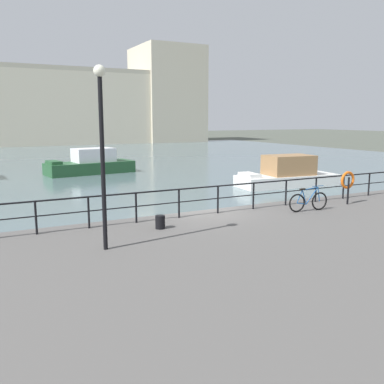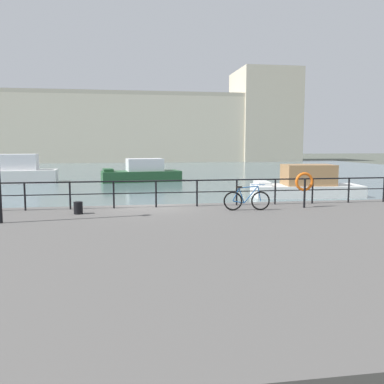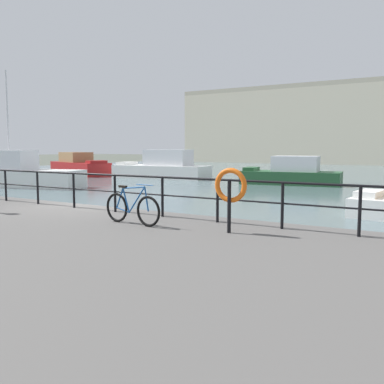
% 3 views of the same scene
% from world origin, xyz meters
% --- Properties ---
extents(ground_plane, '(240.00, 240.00, 0.00)m').
position_xyz_m(ground_plane, '(0.00, 0.00, 0.00)').
color(ground_plane, '#4C5147').
extents(water_basin, '(80.00, 60.00, 0.01)m').
position_xyz_m(water_basin, '(0.00, 30.20, 0.01)').
color(water_basin, slate).
rests_on(water_basin, ground_plane).
extents(quay_promenade, '(56.00, 13.00, 0.77)m').
position_xyz_m(quay_promenade, '(0.00, -6.50, 0.39)').
color(quay_promenade, '#565451').
rests_on(quay_promenade, ground_plane).
extents(harbor_building, '(63.36, 12.43, 17.48)m').
position_xyz_m(harbor_building, '(5.79, 61.82, 6.56)').
color(harbor_building, beige).
rests_on(harbor_building, ground_plane).
extents(moored_green_narrowboat, '(7.07, 3.35, 2.00)m').
position_xyz_m(moored_green_narrowboat, '(0.38, 19.34, 0.77)').
color(moored_green_narrowboat, '#23512D').
rests_on(moored_green_narrowboat, water_basin).
extents(moored_harbor_tender, '(6.88, 3.00, 2.00)m').
position_xyz_m(moored_harbor_tender, '(10.15, 7.14, 0.78)').
color(moored_harbor_tender, white).
rests_on(moored_harbor_tender, water_basin).
extents(quay_railing, '(26.39, 0.07, 1.08)m').
position_xyz_m(quay_railing, '(0.19, -0.75, 1.51)').
color(quay_railing, black).
rests_on(quay_railing, quay_promenade).
extents(parked_bicycle, '(1.77, 0.24, 0.98)m').
position_xyz_m(parked_bicycle, '(3.52, -2.05, 1.16)').
color(parked_bicycle, black).
rests_on(parked_bicycle, quay_promenade).
extents(mooring_bollard, '(0.32, 0.32, 0.44)m').
position_xyz_m(mooring_bollard, '(-2.68, -1.87, 0.99)').
color(mooring_bollard, black).
rests_on(mooring_bollard, quay_promenade).
extents(life_ring_stand, '(0.75, 0.16, 1.40)m').
position_xyz_m(life_ring_stand, '(5.95, -1.72, 1.74)').
color(life_ring_stand, black).
rests_on(life_ring_stand, quay_promenade).
extents(quay_lamp_post, '(0.32, 0.32, 4.95)m').
position_xyz_m(quay_lamp_post, '(-4.91, -3.25, 3.90)').
color(quay_lamp_post, black).
rests_on(quay_lamp_post, quay_promenade).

